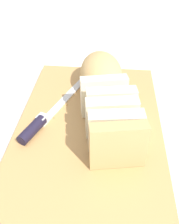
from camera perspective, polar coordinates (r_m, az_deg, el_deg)
name	(u,v)px	position (r m, az deg, el deg)	size (l,w,h in m)	color
ground_plane	(90,130)	(0.53, 0.00, -4.24)	(3.00, 3.00, 0.00)	silver
cutting_board	(90,126)	(0.53, 0.00, -3.38)	(0.45, 0.30, 0.02)	tan
bread_loaf	(105,91)	(0.53, 3.65, 4.94)	(0.33, 0.15, 0.09)	tan
bread_knife	(41,121)	(0.52, -11.13, -2.04)	(0.26, 0.12, 0.02)	silver
crumb_near_knife	(103,126)	(0.51, 3.27, -3.16)	(0.01, 0.01, 0.01)	tan
crumb_near_loaf	(54,118)	(0.53, -8.18, -1.28)	(0.00, 0.00, 0.00)	tan
crumb_stray_left	(97,103)	(0.56, 1.79, 2.17)	(0.01, 0.01, 0.01)	tan
crumb_stray_right	(67,104)	(0.56, -5.25, 1.78)	(0.00, 0.00, 0.00)	tan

